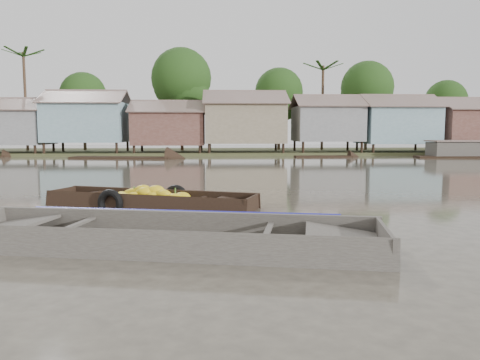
{
  "coord_description": "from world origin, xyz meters",
  "views": [
    {
      "loc": [
        0.08,
        -9.93,
        2.0
      ],
      "look_at": [
        0.67,
        1.52,
        0.8
      ],
      "focal_mm": 35.0,
      "sensor_mm": 36.0,
      "label": 1
    }
  ],
  "objects": [
    {
      "name": "viewer_boat",
      "position": [
        -0.77,
        -1.89,
        0.06
      ],
      "size": [
        7.74,
        3.4,
        0.6
      ],
      "rotation": [
        0.0,
        0.0,
        -0.2
      ],
      "color": "#403B36",
      "rests_on": "ground"
    },
    {
      "name": "riverbank",
      "position": [
        3.03,
        31.86,
        3.07
      ],
      "size": [
        120.0,
        12.47,
        10.22
      ],
      "color": "#384723",
      "rests_on": "ground"
    },
    {
      "name": "banana_boat",
      "position": [
        -1.73,
        2.48,
        0.16
      ],
      "size": [
        5.8,
        3.23,
        0.79
      ],
      "rotation": [
        0.0,
        0.0,
        -0.35
      ],
      "color": "black",
      "rests_on": "ground"
    },
    {
      "name": "distant_boats",
      "position": [
        12.03,
        24.08,
        0.22
      ],
      "size": [
        48.44,
        14.87,
        1.38
      ],
      "color": "black",
      "rests_on": "ground"
    },
    {
      "name": "ground",
      "position": [
        0.0,
        0.0,
        0.0
      ],
      "size": [
        120.0,
        120.0,
        0.0
      ],
      "primitive_type": "plane",
      "color": "#464035",
      "rests_on": "ground"
    }
  ]
}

